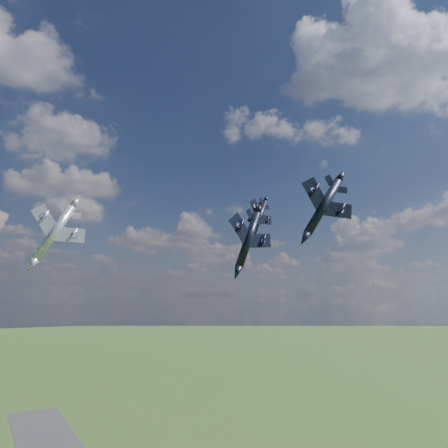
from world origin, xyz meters
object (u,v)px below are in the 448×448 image
jet_lead_navy (248,240)px  jet_high_navy (259,217)px  jet_left_silver (54,232)px  jet_right_navy (323,207)px

jet_lead_navy → jet_high_navy: size_ratio=1.24×
jet_high_navy → jet_left_silver: size_ratio=0.87×
jet_high_navy → jet_left_silver: bearing=167.3°
jet_high_navy → jet_lead_navy: bearing=-149.1°
jet_right_navy → jet_left_silver: jet_right_navy is taller
jet_lead_navy → jet_right_navy: (3.76, -16.98, 3.81)m
jet_high_navy → jet_left_silver: jet_high_navy is taller
jet_high_navy → jet_left_silver: (-44.89, -3.97, -7.18)m
jet_lead_navy → jet_high_navy: 18.29m
jet_lead_navy → jet_right_navy: 17.81m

